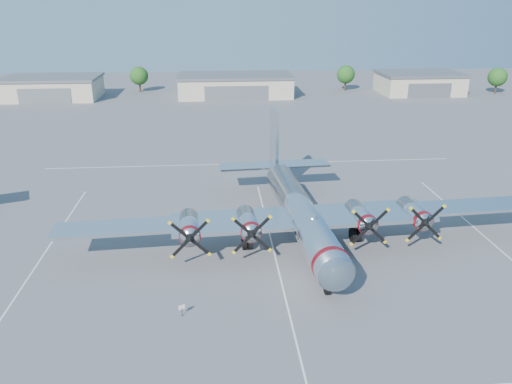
{
  "coord_description": "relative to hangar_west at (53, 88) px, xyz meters",
  "views": [
    {
      "loc": [
        -5.26,
        -45.65,
        22.64
      ],
      "look_at": [
        -1.08,
        4.84,
        3.2
      ],
      "focal_mm": 35.0,
      "sensor_mm": 36.0,
      "label": 1
    }
  ],
  "objects": [
    {
      "name": "info_placard",
      "position": [
        36.75,
        -94.93,
        -2.01
      ],
      "size": [
        0.49,
        0.25,
        1.0
      ],
      "rotation": [
        0.0,
        0.0,
        0.43
      ],
      "color": "black",
      "rests_on": "ground"
    },
    {
      "name": "tree_west",
      "position": [
        20.0,
        8.04,
        1.51
      ],
      "size": [
        4.8,
        4.8,
        6.64
      ],
      "color": "#382619",
      "rests_on": "ground"
    },
    {
      "name": "hangar_center",
      "position": [
        45.0,
        -0.0,
        -0.0
      ],
      "size": [
        28.6,
        14.6,
        5.4
      ],
      "color": "#B4A88F",
      "rests_on": "ground"
    },
    {
      "name": "parking_lines",
      "position": [
        45.0,
        -83.71,
        -2.71
      ],
      "size": [
        60.0,
        50.08,
        0.01
      ],
      "color": "silver",
      "rests_on": "ground"
    },
    {
      "name": "ground",
      "position": [
        45.0,
        -81.96,
        -2.71
      ],
      "size": [
        260.0,
        260.0,
        0.0
      ],
      "primitive_type": "plane",
      "color": "#57575A",
      "rests_on": "ground"
    },
    {
      "name": "tree_east",
      "position": [
        75.0,
        6.04,
        1.51
      ],
      "size": [
        4.8,
        4.8,
        6.64
      ],
      "color": "#382619",
      "rests_on": "ground"
    },
    {
      "name": "hangar_east",
      "position": [
        93.0,
        0.0,
        0.0
      ],
      "size": [
        20.6,
        14.6,
        5.4
      ],
      "color": "#B4A88F",
      "rests_on": "ground"
    },
    {
      "name": "main_bomber_b29",
      "position": [
        47.79,
        -81.83,
        -2.71
      ],
      "size": [
        48.56,
        34.82,
        10.3
      ],
      "primitive_type": null,
      "rotation": [
        0.0,
        0.0,
        0.06
      ],
      "color": "silver",
      "rests_on": "ground"
    },
    {
      "name": "hangar_west",
      "position": [
        0.0,
        0.0,
        0.0
      ],
      "size": [
        22.6,
        14.6,
        5.4
      ],
      "color": "#B4A88F",
      "rests_on": "ground"
    },
    {
      "name": "tree_far_east",
      "position": [
        113.0,
        -1.96,
        1.51
      ],
      "size": [
        4.8,
        4.8,
        6.64
      ],
      "color": "#382619",
      "rests_on": "ground"
    }
  ]
}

